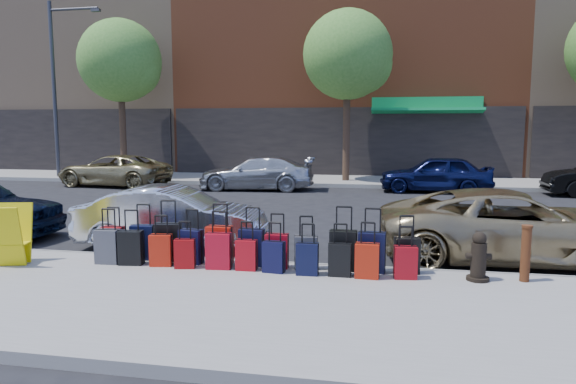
% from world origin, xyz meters
% --- Properties ---
extents(ground, '(120.00, 120.00, 0.00)m').
position_xyz_m(ground, '(0.00, 0.00, 0.00)').
color(ground, black).
rests_on(ground, ground).
extents(sidewalk_near, '(60.00, 4.00, 0.15)m').
position_xyz_m(sidewalk_near, '(0.00, -6.50, 0.07)').
color(sidewalk_near, gray).
rests_on(sidewalk_near, ground).
extents(sidewalk_far, '(60.00, 4.00, 0.15)m').
position_xyz_m(sidewalk_far, '(0.00, 10.00, 0.07)').
color(sidewalk_far, gray).
rests_on(sidewalk_far, ground).
extents(curb_near, '(60.00, 0.08, 0.15)m').
position_xyz_m(curb_near, '(0.00, -4.48, 0.07)').
color(curb_near, gray).
rests_on(curb_near, ground).
extents(curb_far, '(60.00, 0.08, 0.15)m').
position_xyz_m(curb_far, '(0.00, 7.98, 0.07)').
color(curb_far, gray).
rests_on(curb_far, ground).
extents(building_left, '(15.00, 12.12, 16.00)m').
position_xyz_m(building_left, '(-16.00, 17.98, 7.98)').
color(building_left, '#8F7357').
rests_on(building_left, ground).
extents(tree_left, '(3.80, 3.80, 7.27)m').
position_xyz_m(tree_left, '(-9.86, 9.50, 5.41)').
color(tree_left, black).
rests_on(tree_left, sidewalk_far).
extents(tree_center, '(3.80, 3.80, 7.27)m').
position_xyz_m(tree_center, '(0.64, 9.50, 5.41)').
color(tree_center, black).
rests_on(tree_center, sidewalk_far).
extents(streetlight, '(2.59, 0.18, 8.00)m').
position_xyz_m(streetlight, '(-12.80, 8.80, 4.66)').
color(streetlight, '#333338').
rests_on(streetlight, sidewalk_far).
extents(suitcase_front_0, '(0.39, 0.24, 0.92)m').
position_xyz_m(suitcase_front_0, '(-2.52, -4.79, 0.44)').
color(suitcase_front_0, '#95090A').
rests_on(suitcase_front_0, sidewalk_near).
extents(suitcase_front_1, '(0.43, 0.27, 0.98)m').
position_xyz_m(suitcase_front_1, '(-1.96, -4.75, 0.46)').
color(suitcase_front_1, black).
rests_on(suitcase_front_1, sidewalk_near).
extents(suitcase_front_2, '(0.47, 0.30, 1.06)m').
position_xyz_m(suitcase_front_2, '(-1.49, -4.78, 0.48)').
color(suitcase_front_2, black).
rests_on(suitcase_front_2, sidewalk_near).
extents(suitcase_front_3, '(0.41, 0.27, 0.93)m').
position_xyz_m(suitcase_front_3, '(-1.04, -4.84, 0.44)').
color(suitcase_front_3, black).
rests_on(suitcase_front_3, sidewalk_near).
extents(suitcase_front_4, '(0.43, 0.24, 1.04)m').
position_xyz_m(suitcase_front_4, '(-0.54, -4.80, 0.48)').
color(suitcase_front_4, '#B2170B').
rests_on(suitcase_front_4, sidewalk_near).
extents(suitcase_front_5, '(0.42, 0.24, 0.99)m').
position_xyz_m(suitcase_front_5, '(0.01, -4.77, 0.46)').
color(suitcase_front_5, black).
rests_on(suitcase_front_5, sidewalk_near).
extents(suitcase_front_6, '(0.38, 0.22, 0.91)m').
position_xyz_m(suitcase_front_6, '(0.46, -4.85, 0.43)').
color(suitcase_front_6, maroon).
rests_on(suitcase_front_6, sidewalk_near).
extents(suitcase_front_7, '(0.38, 0.24, 0.88)m').
position_xyz_m(suitcase_front_7, '(0.94, -4.83, 0.43)').
color(suitcase_front_7, '#3E3D43').
rests_on(suitcase_front_7, sidewalk_near).
extents(suitcase_front_8, '(0.44, 0.24, 1.04)m').
position_xyz_m(suitcase_front_8, '(1.55, -4.78, 0.48)').
color(suitcase_front_8, black).
rests_on(suitcase_front_8, sidewalk_near).
extents(suitcase_front_9, '(0.44, 0.26, 1.03)m').
position_xyz_m(suitcase_front_9, '(2.01, -4.81, 0.47)').
color(suitcase_front_9, black).
rests_on(suitcase_front_9, sidewalk_near).
extents(suitcase_front_10, '(0.42, 0.28, 0.93)m').
position_xyz_m(suitcase_front_10, '(2.55, -4.79, 0.44)').
color(suitcase_front_10, black).
rests_on(suitcase_front_10, sidewalk_near).
extents(suitcase_back_0, '(0.41, 0.25, 0.94)m').
position_xyz_m(suitcase_back_0, '(-2.43, -5.11, 0.44)').
color(suitcase_back_0, '#3E3F44').
rests_on(suitcase_back_0, sidewalk_near).
extents(suitcase_back_1, '(0.42, 0.28, 0.93)m').
position_xyz_m(suitcase_back_1, '(-2.00, -5.11, 0.44)').
color(suitcase_back_1, black).
rests_on(suitcase_back_1, sidewalk_near).
extents(suitcase_back_2, '(0.39, 0.27, 0.86)m').
position_xyz_m(suitcase_back_2, '(-1.47, -5.09, 0.42)').
color(suitcase_back_2, '#AE1C0B').
rests_on(suitcase_back_2, sidewalk_near).
extents(suitcase_back_3, '(0.36, 0.25, 0.78)m').
position_xyz_m(suitcase_back_3, '(-1.03, -5.15, 0.39)').
color(suitcase_back_3, maroon).
rests_on(suitcase_back_3, sidewalk_near).
extents(suitcase_back_4, '(0.42, 0.27, 0.95)m').
position_xyz_m(suitcase_back_4, '(-0.47, -5.07, 0.45)').
color(suitcase_back_4, '#A20A1A').
rests_on(suitcase_back_4, sidewalk_near).
extents(suitcase_back_5, '(0.34, 0.20, 0.80)m').
position_xyz_m(suitcase_back_5, '(0.00, -5.08, 0.40)').
color(suitcase_back_5, '#9D0A12').
rests_on(suitcase_back_5, sidewalk_near).
extents(suitcase_back_6, '(0.36, 0.23, 0.81)m').
position_xyz_m(suitcase_back_6, '(0.47, -5.12, 0.40)').
color(suitcase_back_6, black).
rests_on(suitcase_back_6, sidewalk_near).
extents(suitcase_back_7, '(0.34, 0.20, 0.81)m').
position_xyz_m(suitcase_back_7, '(1.02, -5.16, 0.40)').
color(suitcase_back_7, black).
rests_on(suitcase_back_7, sidewalk_near).
extents(suitcase_back_8, '(0.35, 0.20, 0.83)m').
position_xyz_m(suitcase_back_8, '(1.52, -5.13, 0.41)').
color(suitcase_back_8, black).
rests_on(suitcase_back_8, sidewalk_near).
extents(suitcase_back_9, '(0.37, 0.22, 0.87)m').
position_xyz_m(suitcase_back_9, '(1.94, -5.16, 0.42)').
color(suitcase_back_9, '#A01B0A').
rests_on(suitcase_back_9, sidewalk_near).
extents(suitcase_back_10, '(0.36, 0.23, 0.81)m').
position_xyz_m(suitcase_back_10, '(2.52, -5.08, 0.40)').
color(suitcase_back_10, maroon).
rests_on(suitcase_back_10, sidewalk_near).
extents(fire_hydrant, '(0.38, 0.34, 0.75)m').
position_xyz_m(fire_hydrant, '(3.60, -4.98, 0.50)').
color(fire_hydrant, black).
rests_on(fire_hydrant, sidewalk_near).
extents(bollard, '(0.16, 0.16, 0.86)m').
position_xyz_m(bollard, '(4.29, -4.89, 0.59)').
color(bollard, '#38190C').
rests_on(bollard, sidewalk_near).
extents(display_rack, '(0.70, 0.74, 1.02)m').
position_xyz_m(display_rack, '(-3.99, -5.51, 0.65)').
color(display_rack, '#D7C50B').
rests_on(display_rack, sidewalk_near).
extents(car_near_1, '(3.91, 1.64, 1.26)m').
position_xyz_m(car_near_1, '(-2.05, -3.25, 0.63)').
color(car_near_1, silver).
rests_on(car_near_1, ground).
extents(car_near_2, '(4.87, 2.42, 1.33)m').
position_xyz_m(car_near_2, '(4.49, -3.10, 0.66)').
color(car_near_2, '#9A875E').
rests_on(car_near_2, ground).
extents(car_far_0, '(4.95, 2.72, 1.31)m').
position_xyz_m(car_far_0, '(-8.98, 6.73, 0.66)').
color(car_far_0, '#96895C').
rests_on(car_far_0, ground).
extents(car_far_1, '(4.67, 2.21, 1.32)m').
position_xyz_m(car_far_1, '(-2.80, 6.61, 0.66)').
color(car_far_1, '#AFB2B6').
rests_on(car_far_1, ground).
extents(car_far_2, '(4.19, 1.81, 1.41)m').
position_xyz_m(car_far_2, '(4.06, 7.08, 0.70)').
color(car_far_2, '#0B1034').
rests_on(car_far_2, ground).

